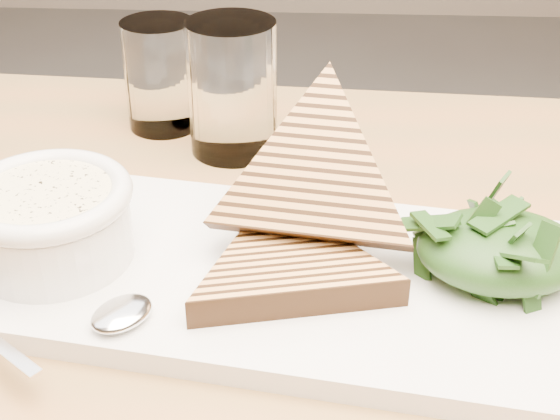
# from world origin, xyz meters

# --- Properties ---
(table_top) EXTENTS (1.23, 0.86, 0.04)m
(table_top) POSITION_xyz_m (-0.18, 0.01, 0.73)
(table_top) COLOR #9A6736
(table_top) RESTS_ON ground
(platter) EXTENTS (0.47, 0.27, 0.02)m
(platter) POSITION_xyz_m (-0.04, 0.05, 0.76)
(platter) COLOR white
(platter) RESTS_ON table_top
(soup_bowl) EXTENTS (0.11, 0.11, 0.04)m
(soup_bowl) POSITION_xyz_m (-0.19, 0.05, 0.79)
(soup_bowl) COLOR white
(soup_bowl) RESTS_ON platter
(soup) EXTENTS (0.09, 0.09, 0.01)m
(soup) POSITION_xyz_m (-0.19, 0.05, 0.81)
(soup) COLOR beige
(soup) RESTS_ON soup_bowl
(bowl_rim) EXTENTS (0.12, 0.12, 0.01)m
(bowl_rim) POSITION_xyz_m (-0.19, 0.05, 0.81)
(bowl_rim) COLOR white
(bowl_rim) RESTS_ON soup_bowl
(sandwich_flat) EXTENTS (0.19, 0.19, 0.02)m
(sandwich_flat) POSITION_xyz_m (-0.03, 0.03, 0.78)
(sandwich_flat) COLOR #D99750
(sandwich_flat) RESTS_ON platter
(sandwich_lean) EXTENTS (0.19, 0.20, 0.18)m
(sandwich_lean) POSITION_xyz_m (-0.01, 0.08, 0.82)
(sandwich_lean) COLOR #D99750
(sandwich_lean) RESTS_ON sandwich_flat
(salad_base) EXTENTS (0.11, 0.09, 0.04)m
(salad_base) POSITION_xyz_m (0.11, 0.05, 0.79)
(salad_base) COLOR black
(salad_base) RESTS_ON platter
(arugula_pile) EXTENTS (0.11, 0.10, 0.05)m
(arugula_pile) POSITION_xyz_m (0.11, 0.05, 0.79)
(arugula_pile) COLOR #25511A
(arugula_pile) RESTS_ON platter
(spoon_bowl) EXTENTS (0.05, 0.05, 0.01)m
(spoon_bowl) POSITION_xyz_m (-0.13, -0.01, 0.77)
(spoon_bowl) COLOR silver
(spoon_bowl) RESTS_ON platter
(glass_near) EXTENTS (0.08, 0.08, 0.12)m
(glass_near) POSITION_xyz_m (-0.09, 0.25, 0.81)
(glass_near) COLOR white
(glass_near) RESTS_ON table_top
(glass_far) EXTENTS (0.07, 0.07, 0.10)m
(glass_far) POSITION_xyz_m (-0.16, 0.30, 0.80)
(glass_far) COLOR white
(glass_far) RESTS_ON table_top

